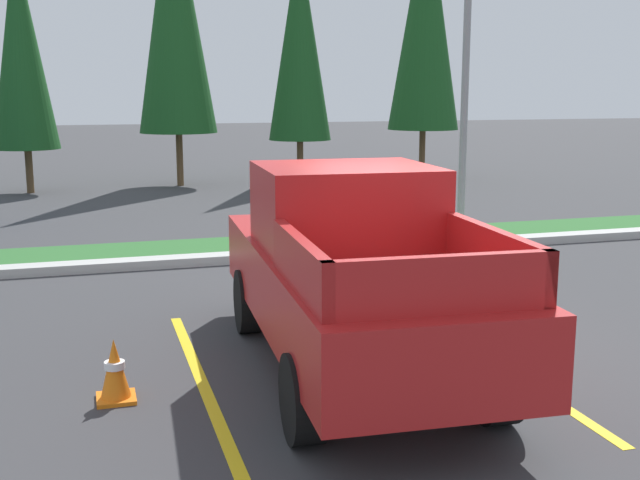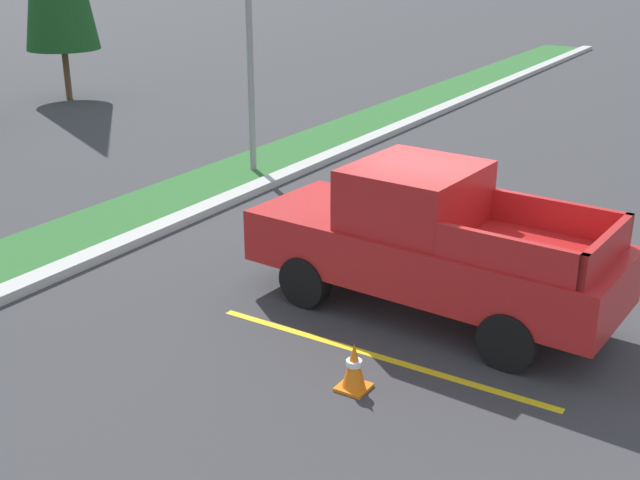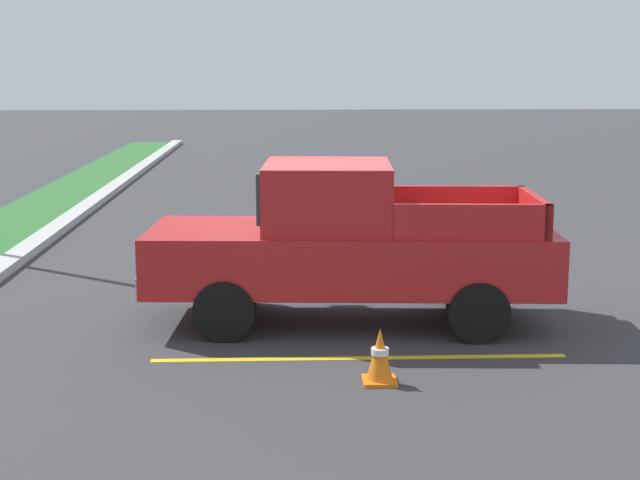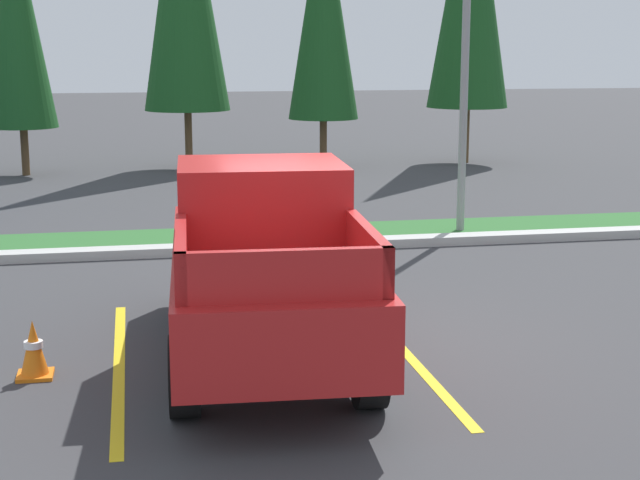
{
  "view_description": "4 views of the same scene",
  "coord_description": "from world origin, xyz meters",
  "px_view_note": "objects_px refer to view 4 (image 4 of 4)",
  "views": [
    {
      "loc": [
        -3.48,
        -7.85,
        2.87
      ],
      "look_at": [
        -1.21,
        -0.25,
        1.35
      ],
      "focal_mm": 44.22,
      "sensor_mm": 36.0,
      "label": 1
    },
    {
      "loc": [
        -10.56,
        -4.72,
        5.07
      ],
      "look_at": [
        -1.08,
        1.25,
        0.78
      ],
      "focal_mm": 45.39,
      "sensor_mm": 36.0,
      "label": 2
    },
    {
      "loc": [
        -12.65,
        0.38,
        3.31
      ],
      "look_at": [
        -0.21,
        -0.12,
        0.97
      ],
      "focal_mm": 51.77,
      "sensor_mm": 36.0,
      "label": 3
    },
    {
      "loc": [
        -2.26,
        -10.42,
        3.33
      ],
      "look_at": [
        -0.21,
        0.09,
        1.17
      ],
      "focal_mm": 54.31,
      "sensor_mm": 36.0,
      "label": 4
    }
  ],
  "objects_px": {
    "cypress_tree_right_inner": "(323,6)",
    "traffic_cone": "(34,350)",
    "pickup_truck_main": "(263,264)",
    "cypress_tree_left_inner": "(17,16)"
  },
  "relations": [
    {
      "from": "cypress_tree_right_inner",
      "to": "traffic_cone",
      "type": "height_order",
      "value": "cypress_tree_right_inner"
    },
    {
      "from": "traffic_cone",
      "to": "cypress_tree_left_inner",
      "type": "bearing_deg",
      "value": 95.85
    },
    {
      "from": "cypress_tree_right_inner",
      "to": "traffic_cone",
      "type": "bearing_deg",
      "value": -110.86
    },
    {
      "from": "cypress_tree_left_inner",
      "to": "traffic_cone",
      "type": "xyz_separation_m",
      "value": [
        1.66,
        -16.21,
        -3.75
      ]
    },
    {
      "from": "cypress_tree_right_inner",
      "to": "traffic_cone",
      "type": "xyz_separation_m",
      "value": [
        -6.28,
        -16.48,
        -4.06
      ]
    },
    {
      "from": "cypress_tree_left_inner",
      "to": "cypress_tree_right_inner",
      "type": "height_order",
      "value": "cypress_tree_right_inner"
    },
    {
      "from": "cypress_tree_left_inner",
      "to": "pickup_truck_main",
      "type": "bearing_deg",
      "value": -75.8
    },
    {
      "from": "pickup_truck_main",
      "to": "cypress_tree_left_inner",
      "type": "distance_m",
      "value": 16.79
    },
    {
      "from": "pickup_truck_main",
      "to": "traffic_cone",
      "type": "relative_size",
      "value": 8.88
    },
    {
      "from": "pickup_truck_main",
      "to": "cypress_tree_left_inner",
      "type": "xyz_separation_m",
      "value": [
        -4.05,
        16.02,
        3.0
      ]
    }
  ]
}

